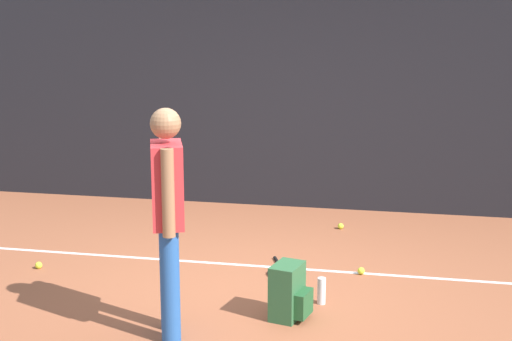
% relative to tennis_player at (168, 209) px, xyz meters
% --- Properties ---
extents(ground_plane, '(12.00, 12.00, 0.00)m').
position_rel_tennis_player_xyz_m(ground_plane, '(0.39, 0.88, -0.97)').
color(ground_plane, '#9E5638').
extents(back_fence, '(10.00, 0.10, 2.56)m').
position_rel_tennis_player_xyz_m(back_fence, '(0.39, 3.88, 0.31)').
color(back_fence, black).
rests_on(back_fence, ground).
extents(court_line, '(9.00, 0.05, 0.00)m').
position_rel_tennis_player_xyz_m(court_line, '(0.39, 1.60, -0.96)').
color(court_line, white).
rests_on(court_line, ground).
extents(tennis_player, '(0.34, 0.50, 1.70)m').
position_rel_tennis_player_xyz_m(tennis_player, '(0.00, 0.00, 0.00)').
color(tennis_player, '#2659A5').
rests_on(tennis_player, ground).
extents(tennis_racket, '(0.42, 0.63, 0.03)m').
position_rel_tennis_player_xyz_m(tennis_racket, '(0.62, 1.45, -0.95)').
color(tennis_racket, black).
rests_on(tennis_racket, ground).
extents(backpack, '(0.33, 0.34, 0.44)m').
position_rel_tennis_player_xyz_m(backpack, '(0.82, 0.47, -0.76)').
color(backpack, '#2D6038').
rests_on(backpack, ground).
extents(tennis_ball_near_player, '(0.07, 0.07, 0.07)m').
position_rel_tennis_player_xyz_m(tennis_ball_near_player, '(1.31, 1.57, -0.93)').
color(tennis_ball_near_player, '#CCE033').
rests_on(tennis_ball_near_player, ground).
extents(tennis_ball_by_fence, '(0.07, 0.07, 0.07)m').
position_rel_tennis_player_xyz_m(tennis_ball_by_fence, '(-1.67, 1.12, -0.93)').
color(tennis_ball_by_fence, '#CCE033').
rests_on(tennis_ball_by_fence, ground).
extents(tennis_ball_mid_court, '(0.07, 0.07, 0.07)m').
position_rel_tennis_player_xyz_m(tennis_ball_mid_court, '(1.00, 2.98, -0.93)').
color(tennis_ball_mid_court, '#CCE033').
rests_on(tennis_ball_mid_court, ground).
extents(water_bottle, '(0.07, 0.07, 0.22)m').
position_rel_tennis_player_xyz_m(water_bottle, '(1.03, 0.81, -0.86)').
color(water_bottle, white).
rests_on(water_bottle, ground).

